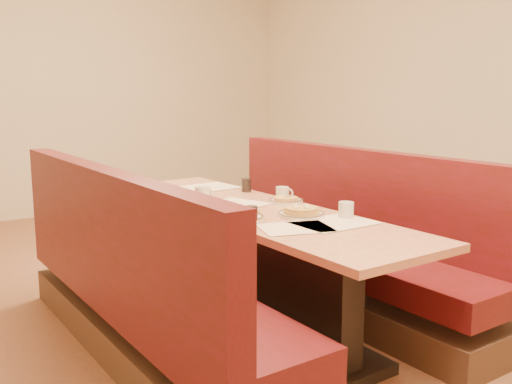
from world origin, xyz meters
TOP-DOWN VIEW (x-y plane):
  - ground at (0.00, 0.00)m, footprint 8.00×8.00m
  - room_envelope at (0.00, 0.00)m, footprint 6.04×8.04m
  - diner_table at (0.00, 0.00)m, footprint 0.70×2.50m
  - booth_left at (-0.73, 0.00)m, footprint 0.55×2.50m
  - booth_right at (0.73, 0.00)m, footprint 0.55×2.50m
  - placemat_near_left at (-0.12, -0.57)m, footprint 0.42×0.37m
  - placemat_near_right at (0.12, -0.59)m, footprint 0.41×0.31m
  - placemat_far_left at (-0.10, 0.10)m, footprint 0.52×0.45m
  - placemat_far_right at (0.12, 0.76)m, footprint 0.45×0.35m
  - pancake_plate at (0.09, -0.36)m, footprint 0.26×0.26m
  - eggs_plate at (-0.27, -0.24)m, footprint 0.32×0.32m
  - extra_plate_mid at (0.27, 0.01)m, footprint 0.21×0.21m
  - extra_plate_far at (-0.21, 0.88)m, footprint 0.22×0.22m
  - coffee_mug_a at (0.26, -0.54)m, footprint 0.12×0.08m
  - coffee_mug_b at (-0.16, 0.31)m, footprint 0.13×0.09m
  - coffee_mug_c at (0.28, 0.06)m, footprint 0.12×0.08m
  - coffee_mug_d at (-0.28, 0.89)m, footprint 0.10×0.08m
  - soda_tumbler_near at (-0.23, -0.34)m, footprint 0.07×0.07m
  - soda_tumbler_mid at (0.28, 0.47)m, footprint 0.07×0.07m

SIDE VIEW (x-z plane):
  - ground at x=0.00m, z-range 0.00..0.00m
  - booth_left at x=-0.73m, z-range -0.16..0.89m
  - booth_right at x=0.73m, z-range -0.16..0.89m
  - diner_table at x=0.00m, z-range 0.00..0.75m
  - placemat_near_left at x=-0.12m, z-range 0.75..0.76m
  - placemat_near_right at x=0.12m, z-range 0.75..0.76m
  - placemat_far_left at x=-0.10m, z-range 0.75..0.76m
  - placemat_far_right at x=0.12m, z-range 0.75..0.76m
  - extra_plate_mid at x=0.27m, z-range 0.74..0.79m
  - extra_plate_far at x=-0.21m, z-range 0.74..0.79m
  - eggs_plate at x=-0.27m, z-range 0.74..0.80m
  - pancake_plate at x=0.09m, z-range 0.74..0.80m
  - coffee_mug_d at x=-0.28m, z-range 0.75..0.83m
  - soda_tumbler_near at x=-0.23m, z-range 0.75..0.84m
  - coffee_mug_c at x=0.28m, z-range 0.75..0.84m
  - coffee_mug_a at x=0.26m, z-range 0.75..0.84m
  - soda_tumbler_mid at x=0.28m, z-range 0.75..0.84m
  - coffee_mug_b at x=-0.16m, z-range 0.75..0.85m
  - room_envelope at x=0.00m, z-range 0.52..3.34m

